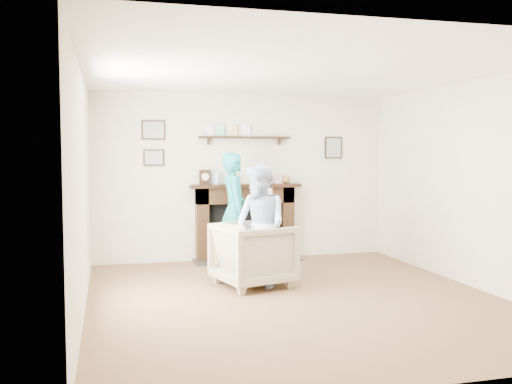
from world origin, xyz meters
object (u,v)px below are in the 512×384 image
woman (234,267)px  pedestal_table (264,219)px  armchair (254,286)px  man (260,287)px

woman → pedestal_table: bearing=-159.4°
woman → armchair: bearing=-176.9°
man → woman: size_ratio=0.91×
armchair → man: man is taller
man → pedestal_table: 0.93m
armchair → man: (0.06, -0.07, 0.00)m
woman → pedestal_table: (0.23, -0.77, 0.76)m
armchair → woman: bearing=-15.8°
pedestal_table → armchair: bearing=-120.8°
man → pedestal_table: pedestal_table is taller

